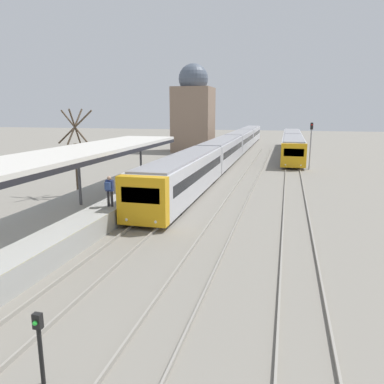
{
  "coord_description": "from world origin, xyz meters",
  "views": [
    {
      "loc": [
        7.07,
        -0.88,
        6.11
      ],
      "look_at": [
        1.95,
        19.36,
        1.56
      ],
      "focal_mm": 35.0,
      "sensor_mm": 36.0,
      "label": 1
    }
  ],
  "objects_px": {
    "train_near": "(232,145)",
    "signal_mast_far": "(311,140)",
    "person_on_platform": "(109,189)",
    "train_far": "(292,143)",
    "signal_post_near": "(39,341)"
  },
  "relations": [
    {
      "from": "train_far",
      "to": "signal_post_near",
      "type": "bearing_deg",
      "value": -96.77
    },
    {
      "from": "person_on_platform",
      "to": "train_far",
      "type": "distance_m",
      "value": 38.98
    },
    {
      "from": "train_near",
      "to": "signal_mast_far",
      "type": "xyz_separation_m",
      "value": [
        9.47,
        -8.77,
        1.44
      ]
    },
    {
      "from": "train_far",
      "to": "signal_mast_far",
      "type": "xyz_separation_m",
      "value": [
        1.66,
        -14.61,
        1.48
      ]
    },
    {
      "from": "train_near",
      "to": "train_far",
      "type": "distance_m",
      "value": 9.75
    },
    {
      "from": "person_on_platform",
      "to": "train_near",
      "type": "relative_size",
      "value": 0.03
    },
    {
      "from": "signal_mast_far",
      "to": "train_near",
      "type": "bearing_deg",
      "value": 137.19
    },
    {
      "from": "signal_post_near",
      "to": "person_on_platform",
      "type": "bearing_deg",
      "value": 109.08
    },
    {
      "from": "person_on_platform",
      "to": "train_far",
      "type": "bearing_deg",
      "value": 75.35
    },
    {
      "from": "person_on_platform",
      "to": "train_near",
      "type": "height_order",
      "value": "train_near"
    },
    {
      "from": "train_far",
      "to": "train_near",
      "type": "bearing_deg",
      "value": -143.26
    },
    {
      "from": "train_near",
      "to": "person_on_platform",
      "type": "bearing_deg",
      "value": -93.66
    },
    {
      "from": "signal_post_near",
      "to": "signal_mast_far",
      "type": "xyz_separation_m",
      "value": [
        7.5,
        34.68,
        1.98
      ]
    },
    {
      "from": "train_near",
      "to": "train_far",
      "type": "relative_size",
      "value": 2.08
    },
    {
      "from": "train_near",
      "to": "signal_post_near",
      "type": "xyz_separation_m",
      "value": [
        1.97,
        -43.46,
        -0.54
      ]
    }
  ]
}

